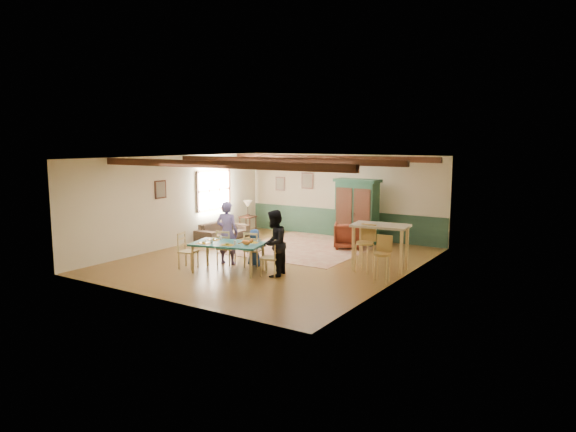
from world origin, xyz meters
The scene contains 35 objects.
floor centered at (0.00, 0.00, 0.00)m, with size 8.00×8.00×0.00m, color brown.
wall_back centered at (0.00, 4.00, 1.35)m, with size 7.00×0.02×2.70m, color beige.
wall_left centered at (-3.50, 0.00, 1.35)m, with size 0.02×8.00×2.70m, color beige.
wall_right centered at (3.50, 0.00, 1.35)m, with size 0.02×8.00×2.70m, color beige.
ceiling centered at (0.00, 0.00, 2.70)m, with size 7.00×8.00×0.02m, color white.
wainscot_back centered at (0.00, 3.98, 0.45)m, with size 6.95×0.03×0.90m, color #1F3A29.
ceiling_beam_front centered at (0.00, -2.30, 2.61)m, with size 6.95×0.16×0.16m, color #33190E.
ceiling_beam_mid centered at (0.00, 0.40, 2.61)m, with size 6.95×0.16×0.16m, color #33190E.
ceiling_beam_back centered at (0.00, 3.00, 2.61)m, with size 6.95×0.16×0.16m, color #33190E.
window_left centered at (-3.47, 1.70, 1.55)m, with size 0.06×1.60×1.30m, color white, non-canonical shape.
picture_left_wall centered at (-3.47, -0.60, 1.75)m, with size 0.04×0.42×0.52m, color gray, non-canonical shape.
picture_back_a centered at (-1.30, 3.97, 1.80)m, with size 0.45×0.04×0.55m, color gray, non-canonical shape.
picture_back_b centered at (-2.40, 3.97, 1.65)m, with size 0.38×0.04×0.48m, color gray, non-canonical shape.
dining_table centered at (-0.21, -1.59, 0.35)m, with size 1.69×0.94×0.70m, color #1D5C5A, non-canonical shape.
dining_chair_far_left centered at (-0.74, -1.02, 0.45)m, with size 0.39×0.41×0.89m, color tan, non-canonical shape.
dining_chair_far_right centered at (-0.01, -0.84, 0.45)m, with size 0.39×0.41×0.89m, color tan, non-canonical shape.
dining_chair_end_left centered at (-1.26, -1.85, 0.45)m, with size 0.39×0.41×0.89m, color tan, non-canonical shape.
dining_chair_end_right centered at (0.84, -1.33, 0.45)m, with size 0.39×0.41×0.89m, color tan, non-canonical shape.
person_man centered at (-0.76, -0.95, 0.81)m, with size 0.59×0.39×1.62m, color slate.
person_woman centered at (0.93, -1.31, 0.77)m, with size 0.75×0.59×1.55m, color black.
person_child centered at (-0.03, -0.77, 0.47)m, with size 0.46×0.30×0.94m, color #254A94.
cat centered at (0.31, -1.55, 0.79)m, with size 0.34×0.13×0.17m, color orange, non-canonical shape.
place_setting_near_left centered at (-0.66, -1.94, 0.76)m, with size 0.38×0.28×0.11m, color gold, non-canonical shape.
place_setting_near_center centered at (-0.06, -1.79, 0.76)m, with size 0.38×0.28×0.11m, color gold, non-canonical shape.
place_setting_far_left centered at (-0.77, -1.48, 0.76)m, with size 0.38×0.28×0.11m, color gold, non-canonical shape.
place_setting_far_right centered at (0.23, -1.24, 0.76)m, with size 0.38×0.28×0.11m, color gold, non-canonical shape.
area_rug centered at (-0.09, 1.93, 0.01)m, with size 3.49×4.14×0.01m, color #C4B58E.
armoire centered at (0.88, 3.28, 0.99)m, with size 1.40×0.56×1.98m, color #163826.
armchair centered at (0.99, 2.47, 0.38)m, with size 0.81×0.83×0.76m, color #4A170E.
sofa centered at (-2.99, 1.53, 0.28)m, with size 1.93×0.75×0.56m, color #403328.
end_table centered at (-3.02, 2.90, 0.29)m, with size 0.48×0.48×0.59m, color #33190E, non-canonical shape.
table_lamp centered at (-3.02, 2.90, 0.86)m, with size 0.30×0.30×0.54m, color #D1B587, non-canonical shape.
counter_table centered at (2.77, 0.58, 0.56)m, with size 1.35×0.79×1.12m, color #C1B696, non-canonical shape.
bar_stool_left centered at (2.56, 0.14, 0.58)m, with size 0.41×0.45×1.15m, color olive, non-canonical shape.
bar_stool_right centered at (3.27, -0.50, 0.52)m, with size 0.37×0.41×1.05m, color olive, non-canonical shape.
Camera 1 is at (7.49, -10.92, 3.10)m, focal length 32.00 mm.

